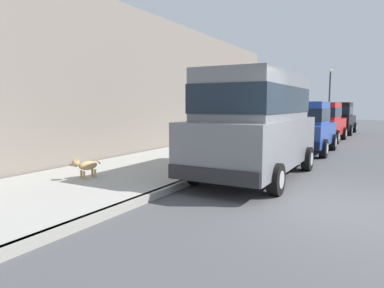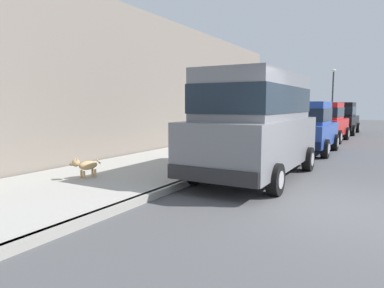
% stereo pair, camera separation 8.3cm
% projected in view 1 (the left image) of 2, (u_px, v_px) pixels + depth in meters
% --- Properties ---
extents(ground_plane, '(80.00, 80.00, 0.00)m').
position_uv_depth(ground_plane, '(343.00, 210.00, 5.89)').
color(ground_plane, '#4C4C4F').
extents(curb, '(0.16, 64.00, 0.14)m').
position_uv_depth(curb, '(181.00, 185.00, 7.43)').
color(curb, gray).
rests_on(curb, ground).
extents(sidewalk, '(3.60, 64.00, 0.14)m').
position_uv_depth(sidewalk, '(116.00, 176.00, 8.31)').
color(sidewalk, '#A8A59E').
rests_on(sidewalk, ground).
extents(car_grey_van, '(2.15, 4.91, 2.52)m').
position_uv_depth(car_grey_van, '(256.00, 120.00, 8.44)').
color(car_grey_van, slate).
rests_on(car_grey_van, ground).
extents(car_blue_hatchback, '(1.97, 3.81, 1.88)m').
position_uv_depth(car_blue_hatchback, '(304.00, 126.00, 12.85)').
color(car_blue_hatchback, '#28479E').
rests_on(car_blue_hatchback, ground).
extents(car_red_hatchback, '(2.05, 3.86, 1.88)m').
position_uv_depth(car_red_hatchback, '(322.00, 121.00, 17.07)').
color(car_red_hatchback, red).
rests_on(car_red_hatchback, ground).
extents(car_black_sedan, '(2.06, 4.61, 1.92)m').
position_uv_depth(car_black_sedan, '(337.00, 118.00, 21.53)').
color(car_black_sedan, black).
rests_on(car_black_sedan, ground).
extents(dog_tan, '(0.31, 0.74, 0.49)m').
position_uv_depth(dog_tan, '(85.00, 165.00, 7.72)').
color(dog_tan, tan).
rests_on(dog_tan, sidewalk).
extents(fire_hydrant, '(0.34, 0.24, 0.72)m').
position_uv_depth(fire_hydrant, '(210.00, 152.00, 9.64)').
color(fire_hydrant, gold).
rests_on(fire_hydrant, sidewalk).
extents(street_lamp, '(0.36, 0.36, 4.42)m').
position_uv_depth(street_lamp, '(330.00, 90.00, 27.66)').
color(street_lamp, '#2D2D33').
rests_on(street_lamp, sidewalk).
extents(building_facade, '(0.50, 20.00, 4.96)m').
position_uv_depth(building_facade, '(168.00, 87.00, 13.82)').
color(building_facade, slate).
rests_on(building_facade, ground).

